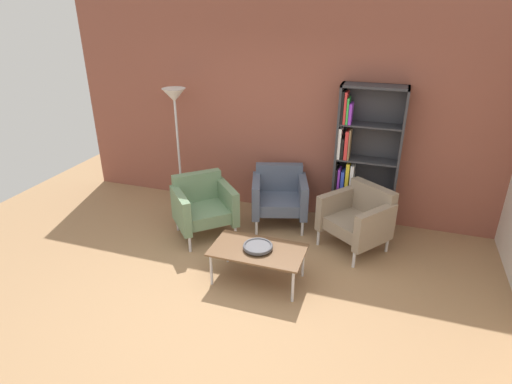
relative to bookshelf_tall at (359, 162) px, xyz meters
name	(u,v)px	position (x,y,z in m)	size (l,w,h in m)	color
ground_plane	(223,311)	(-1.01, -2.25, -0.91)	(8.32, 8.32, 0.00)	#9E7751
brick_back_panel	(289,111)	(-1.01, 0.21, 0.54)	(6.40, 0.12, 2.90)	brown
bookshelf_tall	(359,162)	(0.00, 0.00, 0.00)	(0.80, 0.30, 1.90)	#333338
coffee_table_low	(258,252)	(-0.84, -1.65, -0.54)	(1.00, 0.56, 0.40)	brown
decorative_bowl	(258,246)	(-0.84, -1.65, -0.48)	(0.32, 0.32, 0.05)	#4C4C51
armchair_spare_guest	(279,195)	(-0.98, -0.29, -0.50)	(0.87, 0.83, 0.78)	#4C566B
armchair_corner_red	(203,205)	(-1.83, -0.90, -0.50)	(0.95, 0.95, 0.78)	slate
armchair_near_window	(358,217)	(0.10, -0.60, -0.50)	(0.95, 0.93, 0.78)	gray
floor_lamp_torchiere	(175,110)	(-2.51, -0.23, 0.54)	(0.32, 0.32, 1.74)	silver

